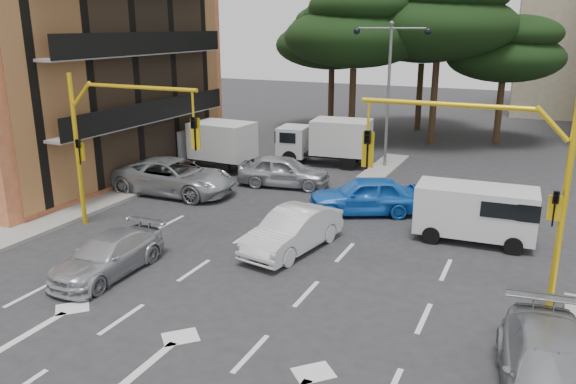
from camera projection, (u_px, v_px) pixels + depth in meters
name	position (u px, v px, depth m)	size (l,w,h in m)	color
ground	(248.00, 282.00, 17.58)	(120.00, 120.00, 0.00)	#28282B
median_strip	(385.00, 167.00, 31.48)	(1.40, 6.00, 0.15)	gray
apartment_orange	(20.00, 42.00, 29.77)	(15.19, 16.15, 13.70)	#B34C38
pine_left_near	(355.00, 27.00, 36.09)	(9.15, 9.15, 10.23)	#382616
pine_center	(441.00, 15.00, 35.63)	(9.98, 9.98, 11.16)	#382616
pine_left_far	(333.00, 36.00, 40.97)	(8.32, 8.32, 9.30)	#382616
pine_right	(506.00, 49.00, 36.36)	(7.49, 7.49, 8.37)	#382616
pine_back	(425.00, 26.00, 40.98)	(9.15, 9.15, 10.23)	#382616
signal_mast_right	(496.00, 170.00, 15.47)	(5.79, 0.37, 6.00)	yellow
signal_mast_left	(111.00, 132.00, 20.92)	(5.79, 0.37, 6.00)	yellow
street_lamp_center	(389.00, 70.00, 29.95)	(4.16, 0.36, 7.77)	slate
car_white_hatch	(293.00, 230.00, 19.83)	(1.57, 4.51, 1.49)	silver
car_blue_compact	(365.00, 195.00, 23.70)	(1.89, 4.71, 1.60)	blue
car_silver_wagon	(108.00, 255.00, 17.98)	(1.76, 4.33, 1.26)	#A6A8AE
car_silver_cross_a	(174.00, 177.00, 26.54)	(2.73, 5.92, 1.64)	#A0A4A8
car_silver_cross_b	(284.00, 171.00, 27.76)	(1.83, 4.54, 1.55)	#A5A8AD
car_silver_parked	(552.00, 375.00, 11.65)	(2.07, 5.10, 1.48)	gray
van_white	(475.00, 213.00, 20.64)	(1.91, 4.23, 2.12)	silver
box_truck_a	(208.00, 145.00, 31.19)	(2.26, 5.38, 2.65)	silver
box_truck_b	(325.00, 142.00, 32.06)	(2.24, 5.32, 2.62)	silver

